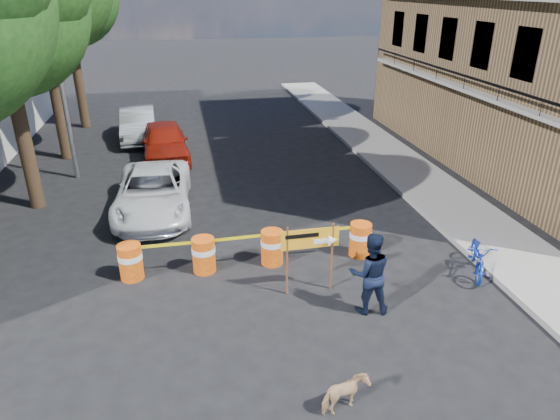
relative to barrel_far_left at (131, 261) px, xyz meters
name	(u,v)px	position (x,y,z in m)	size (l,w,h in m)	color
ground	(291,308)	(3.52, -1.96, -0.47)	(120.00, 120.00, 0.00)	black
sidewalk_east	(427,186)	(9.72, 4.04, -0.40)	(2.40, 40.00, 0.15)	gray
streetlamp	(58,55)	(-2.42, 7.54, 3.90)	(1.25, 0.18, 8.00)	gray
barrel_far_left	(131,261)	(0.00, 0.00, 0.00)	(0.58, 0.58, 0.90)	red
barrel_mid_left	(204,254)	(1.74, -0.01, 0.00)	(0.58, 0.58, 0.90)	red
barrel_mid_right	(272,247)	(3.46, 0.05, 0.00)	(0.58, 0.58, 0.90)	red
barrel_far_right	(360,239)	(5.79, 0.02, 0.00)	(0.58, 0.58, 0.90)	red
detour_sign	(317,243)	(4.22, -1.39, 0.77)	(1.33, 0.25, 1.71)	#592D19
pedestrian	(370,273)	(5.13, -2.35, 0.46)	(0.91, 0.71, 1.87)	black
bicycle	(481,240)	(8.32, -1.37, 0.43)	(0.63, 0.95, 1.80)	#1433A7
dog	(345,395)	(3.77, -4.96, -0.13)	(0.37, 0.81, 0.68)	tan
suv_white	(153,192)	(0.42, 3.89, 0.20)	(2.22, 4.81, 1.34)	white
sedan_red	(165,142)	(0.72, 9.04, 0.27)	(1.76, 4.37, 1.49)	#9D1B0D
sedan_silver	(138,124)	(-0.52, 12.29, 0.23)	(1.49, 4.28, 1.41)	#B6B8BE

